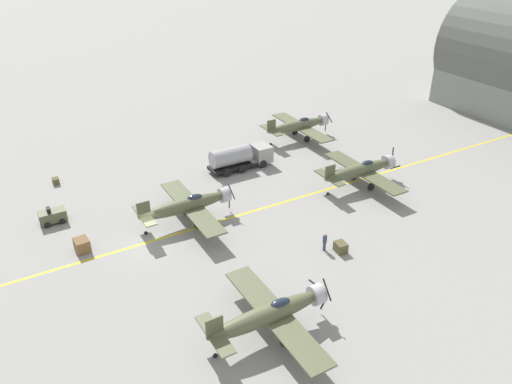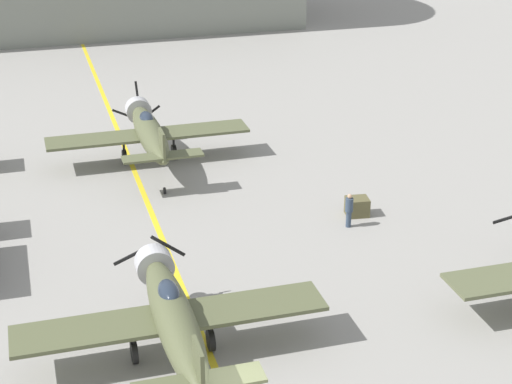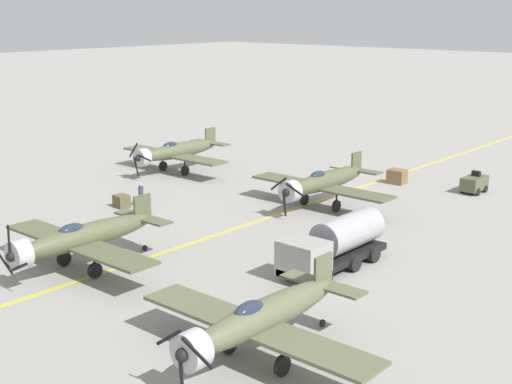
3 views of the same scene
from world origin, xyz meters
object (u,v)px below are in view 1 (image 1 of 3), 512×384
ground_crew_walking (325,241)px  supply_crate_outboard (56,181)px  airplane_mid_right (271,313)px  airplane_far_center (361,170)px  airplane_mid_center (188,205)px  fuel_tanker (241,157)px  supply_crate_by_tanker (82,245)px  supply_crate_mid_lane (341,247)px  airplane_far_left (299,125)px  tow_tractor (53,216)px

ground_crew_walking → supply_crate_outboard: 32.30m
airplane_mid_right → airplane_far_center: airplane_far_center is taller
airplane_mid_center → fuel_tanker: (-8.31, 10.41, -0.50)m
supply_crate_by_tanker → supply_crate_mid_lane: (11.97, 20.63, -0.14)m
fuel_tanker → supply_crate_mid_lane: bearing=-0.8°
airplane_far_left → supply_crate_by_tanker: airplane_far_left is taller
fuel_tanker → airplane_mid_right: bearing=-23.7°
ground_crew_walking → supply_crate_outboard: bearing=-143.8°
airplane_mid_center → supply_crate_mid_lane: airplane_mid_center is taller
ground_crew_walking → supply_crate_mid_lane: ground_crew_walking is taller
airplane_far_center → fuel_tanker: 14.56m
tow_tractor → airplane_far_center: bearing=73.9°
supply_crate_mid_lane → airplane_far_center: bearing=132.4°
airplane_mid_right → airplane_far_center: size_ratio=1.00×
airplane_far_left → ground_crew_walking: 26.51m
airplane_far_left → airplane_mid_center: bearing=-73.9°
airplane_far_center → fuel_tanker: (-10.80, -9.75, -0.50)m
tow_tractor → supply_crate_mid_lane: size_ratio=2.26×
tow_tractor → airplane_mid_center: bearing=60.5°
supply_crate_mid_lane → ground_crew_walking: bearing=-129.1°
fuel_tanker → supply_crate_by_tanker: size_ratio=5.39×
supply_crate_mid_lane → supply_crate_outboard: 33.74m
airplane_far_center → airplane_mid_center: bearing=-107.5°
airplane_mid_right → airplane_mid_center: same height
fuel_tanker → supply_crate_mid_lane: fuel_tanker is taller
supply_crate_by_tanker → airplane_far_center: bearing=84.8°
airplane_mid_right → supply_crate_by_tanker: size_ratio=8.08×
airplane_mid_right → fuel_tanker: airplane_mid_right is taller
tow_tractor → ground_crew_walking: 27.23m
tow_tractor → supply_crate_outboard: tow_tractor is taller
airplane_far_left → ground_crew_walking: (23.17, -12.84, -1.02)m
fuel_tanker → tow_tractor: 22.41m
ground_crew_walking → supply_crate_mid_lane: size_ratio=1.57×
fuel_tanker → ground_crew_walking: (19.02, -1.45, -0.52)m
ground_crew_walking → supply_crate_mid_lane: bearing=50.9°
fuel_tanker → supply_crate_outboard: 21.73m
airplane_mid_right → supply_crate_by_tanker: 20.18m
airplane_mid_right → supply_crate_by_tanker: airplane_mid_right is taller
airplane_far_center → supply_crate_by_tanker: bearing=-105.7°
airplane_far_center → supply_crate_mid_lane: size_ratio=10.41×
supply_crate_by_tanker → supply_crate_mid_lane: size_ratio=1.29×
tow_tractor → ground_crew_walking: (17.46, 20.90, 0.20)m
supply_crate_by_tanker → supply_crate_outboard: (-15.01, 0.39, -0.25)m
airplane_mid_center → fuel_tanker: bearing=127.4°
airplane_far_left → supply_crate_outboard: (-2.88, -31.93, -1.64)m
airplane_far_center → supply_crate_mid_lane: bearing=-58.1°
supply_crate_by_tanker → supply_crate_outboard: size_ratio=1.68×
airplane_far_left → tow_tractor: bearing=-94.0°
ground_crew_walking → tow_tractor: bearing=-129.9°
airplane_far_left → supply_crate_by_tanker: bearing=-83.0°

